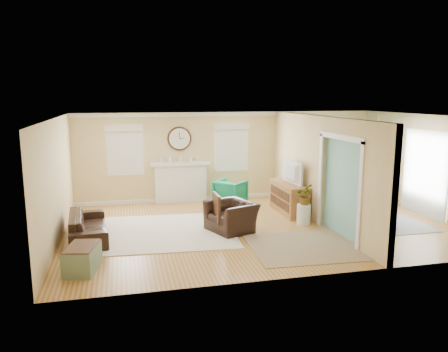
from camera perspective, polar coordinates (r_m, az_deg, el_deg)
The scene contains 29 objects.
floor at distance 10.52m, azimuth 4.65°, elevation -6.55°, with size 9.00×9.00×0.00m, color #906021.
wall_back at distance 13.07m, azimuth 0.72°, elevation 2.67°, with size 9.00×0.02×2.60m, color tan.
wall_front at distance 7.48m, azimuth 11.83°, elevation -3.46°, with size 9.00×0.02×2.60m, color tan.
wall_left at distance 9.83m, azimuth -21.07°, elevation -0.63°, with size 0.02×6.00×2.60m, color tan.
wall_right at distance 12.35m, azimuth 25.05°, elevation 1.23°, with size 0.02×6.00×2.60m, color tan.
ceiling at distance 10.07m, azimuth 4.87°, elevation 7.74°, with size 9.00×6.00×0.02m, color white.
partition at distance 11.01m, azimuth 11.82°, elevation 1.28°, with size 0.17×6.00×2.60m.
fireplace at distance 12.79m, azimuth -5.69°, elevation -0.75°, with size 1.70×0.30×1.17m.
wall_clock at distance 12.70m, azimuth -5.85°, elevation 4.88°, with size 0.70×0.07×0.70m.
window_left at distance 12.60m, azimuth -12.84°, elevation 3.76°, with size 1.05×0.13×1.42m.
window_right at distance 12.99m, azimuth 0.99°, elevation 4.21°, with size 1.05×0.13×1.42m.
french_doors at distance 12.36m, azimuth 24.81°, elevation 0.30°, with size 0.06×1.70×2.20m.
pendant at distance 11.39m, azimuth 19.42°, elevation 5.49°, with size 0.30×0.30×0.55m.
rug_cream at distance 10.15m, azimuth -8.08°, elevation -7.21°, with size 3.25×2.81×0.02m, color beige.
rug_jute at distance 9.28m, azimuth 11.01°, elevation -9.01°, with size 2.40×1.96×0.01m, color #988261.
rug_grey at distance 11.73m, azimuth 17.21°, elevation -5.17°, with size 2.46×3.08×0.01m, color gray.
sofa at distance 9.97m, azimuth -17.32°, elevation -6.25°, with size 1.95×0.76×0.57m, color black.
eames_chair at distance 10.06m, azimuth 0.97°, elevation -5.31°, with size 1.04×0.91×0.68m, color black.
green_chair at distance 12.45m, azimuth 0.85°, elevation -2.14°, with size 0.76×0.78×0.71m, color #1C6A51.
trunk at distance 8.24m, azimuth -18.03°, elevation -10.21°, with size 0.65×0.90×0.47m.
credenza at distance 11.71m, azimuth 8.47°, elevation -2.84°, with size 0.53×1.57×0.80m.
tv at distance 11.57m, azimuth 8.48°, elevation 0.54°, with size 1.05×0.14×0.61m, color black.
garden_stool at distance 10.78m, azimuth 10.37°, elevation -4.92°, with size 0.33×0.33×0.49m, color white.
potted_plant at distance 10.66m, azimuth 10.45°, elevation -2.43°, with size 0.42×0.37×0.47m, color #337F33.
dining_table at distance 11.65m, azimuth 17.30°, elevation -3.68°, with size 1.82×1.02×0.64m, color #442414.
dining_chair_n at distance 12.46m, azimuth 14.68°, elevation -1.47°, with size 0.45×0.45×0.97m.
dining_chair_s at distance 10.70m, azimuth 20.00°, elevation -3.98°, with size 0.46×0.46×0.89m.
dining_chair_w at distance 11.23m, azimuth 14.92°, elevation -2.81°, with size 0.51×0.51×0.96m.
dining_chair_e at distance 11.98m, azimuth 19.68°, elevation -2.33°, with size 0.51×0.51×0.93m.
Camera 1 is at (-3.11, -9.57, 3.07)m, focal length 35.00 mm.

